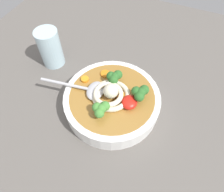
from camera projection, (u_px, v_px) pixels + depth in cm
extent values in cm
cube|color=#5B5651|center=(110.00, 99.00, 58.52)|extent=(106.94, 106.94, 3.77)
cylinder|color=white|center=(112.00, 101.00, 52.77)|extent=(24.78, 24.78, 4.87)
cylinder|color=olive|center=(112.00, 101.00, 52.61)|extent=(21.81, 21.81, 4.48)
torus|color=beige|center=(111.00, 95.00, 50.11)|extent=(9.71, 9.71, 1.34)
torus|color=beige|center=(108.00, 94.00, 49.00)|extent=(10.40, 10.40, 1.20)
sphere|color=beige|center=(111.00, 91.00, 48.69)|extent=(3.76, 3.76, 3.76)
ellipsoid|color=#B7B7BC|center=(95.00, 91.00, 50.76)|extent=(6.60, 5.26, 1.60)
cylinder|color=#B7B7BC|center=(68.00, 85.00, 51.86)|extent=(3.06, 14.95, 0.80)
ellipsoid|color=red|center=(129.00, 102.00, 48.54)|extent=(4.29, 3.86, 1.93)
cylinder|color=#7A9E60|center=(140.00, 97.00, 49.83)|extent=(1.23, 1.23, 1.32)
sphere|color=#2D6628|center=(141.00, 92.00, 48.30)|extent=(2.42, 2.42, 2.42)
sphere|color=#2D6628|center=(139.00, 97.00, 47.84)|extent=(2.42, 2.42, 2.42)
sphere|color=#2D6628|center=(144.00, 90.00, 48.86)|extent=(2.42, 2.42, 2.42)
sphere|color=#2D6628|center=(136.00, 91.00, 48.72)|extent=(2.42, 2.42, 2.42)
cylinder|color=#7A9E60|center=(115.00, 81.00, 52.67)|extent=(1.21, 1.21, 1.30)
sphere|color=#2D6628|center=(115.00, 77.00, 51.16)|extent=(2.39, 2.39, 2.39)
sphere|color=#2D6628|center=(113.00, 81.00, 50.71)|extent=(2.39, 2.39, 2.39)
sphere|color=#2D6628|center=(118.00, 75.00, 51.72)|extent=(2.39, 2.39, 2.39)
sphere|color=#2D6628|center=(110.00, 76.00, 51.57)|extent=(2.39, 2.39, 2.39)
cylinder|color=#7A9E60|center=(102.00, 113.00, 47.25)|extent=(1.18, 1.18, 1.26)
sphere|color=#478938|center=(101.00, 109.00, 45.79)|extent=(2.31, 2.31, 2.31)
sphere|color=#478938|center=(99.00, 113.00, 45.35)|extent=(2.31, 2.31, 2.31)
sphere|color=#478938|center=(105.00, 106.00, 46.33)|extent=(2.31, 2.31, 2.31)
sphere|color=#478938|center=(97.00, 107.00, 46.19)|extent=(2.31, 2.31, 2.31)
cylinder|color=orange|center=(105.00, 74.00, 54.75)|extent=(2.53, 2.53, 0.49)
cylinder|color=orange|center=(122.00, 96.00, 50.33)|extent=(2.52, 2.52, 0.65)
cylinder|color=orange|center=(85.00, 79.00, 53.43)|extent=(2.07, 2.07, 0.77)
cylinder|color=silver|center=(50.00, 48.00, 59.64)|extent=(6.68, 6.68, 11.66)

